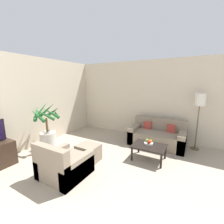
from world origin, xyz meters
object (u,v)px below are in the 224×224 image
(fruit_bowl, at_px, (149,143))
(apple_red, at_px, (149,142))
(sofa_loveseat, at_px, (157,136))
(apple_green, at_px, (147,140))
(coffee_table, at_px, (149,147))
(armchair, at_px, (64,165))
(ottoman, at_px, (88,153))
(potted_palm, at_px, (47,132))
(orange_fruit, at_px, (150,141))
(floor_lamp, at_px, (200,103))

(fruit_bowl, xyz_separation_m, apple_red, (0.03, -0.06, 0.06))
(sofa_loveseat, xyz_separation_m, apple_green, (-0.05, -0.94, 0.19))
(sofa_loveseat, distance_m, coffee_table, 1.06)
(apple_green, relative_size, armchair, 0.09)
(coffee_table, relative_size, apple_green, 9.98)
(apple_green, bearing_deg, ottoman, -143.58)
(apple_green, bearing_deg, armchair, -127.11)
(fruit_bowl, bearing_deg, apple_red, -67.85)
(apple_red, relative_size, armchair, 0.09)
(potted_palm, xyz_separation_m, ottoman, (1.49, 0.03, -0.31))
(potted_palm, xyz_separation_m, armchair, (1.45, -0.74, -0.27))
(fruit_bowl, distance_m, apple_red, 0.09)
(fruit_bowl, height_order, ottoman, fruit_bowl)
(potted_palm, relative_size, coffee_table, 1.70)
(potted_palm, relative_size, orange_fruit, 17.49)
(sofa_loveseat, bearing_deg, orange_fruit, -87.40)
(coffee_table, height_order, armchair, armchair)
(floor_lamp, height_order, fruit_bowl, floor_lamp)
(fruit_bowl, xyz_separation_m, ottoman, (-1.28, -0.86, -0.19))
(fruit_bowl, height_order, apple_green, apple_green)
(apple_green, relative_size, orange_fruit, 1.03)
(orange_fruit, bearing_deg, armchair, -129.28)
(potted_palm, xyz_separation_m, orange_fruit, (2.81, 0.92, -0.06))
(apple_green, distance_m, armchair, 2.11)
(orange_fruit, distance_m, armchair, 2.16)
(floor_lamp, bearing_deg, armchair, -129.83)
(armchair, bearing_deg, potted_palm, 152.88)
(potted_palm, bearing_deg, coffee_table, 16.22)
(apple_red, height_order, apple_green, apple_red)
(potted_palm, height_order, orange_fruit, potted_palm)
(armchair, height_order, ottoman, armchair)
(apple_red, bearing_deg, potted_palm, -163.49)
(fruit_bowl, bearing_deg, coffee_table, -62.51)
(apple_red, height_order, armchair, armchair)
(coffee_table, height_order, fruit_bowl, fruit_bowl)
(floor_lamp, xyz_separation_m, apple_red, (-1.04, -1.28, -0.91))
(floor_lamp, bearing_deg, ottoman, -138.29)
(coffee_table, relative_size, orange_fruit, 10.28)
(sofa_loveseat, height_order, coffee_table, sofa_loveseat)
(sofa_loveseat, relative_size, orange_fruit, 21.03)
(coffee_table, relative_size, apple_red, 9.79)
(floor_lamp, bearing_deg, apple_red, -128.97)
(sofa_loveseat, bearing_deg, potted_palm, -145.94)
(orange_fruit, bearing_deg, sofa_loveseat, 92.60)
(apple_red, xyz_separation_m, armchair, (-1.34, -1.57, -0.21))
(potted_palm, bearing_deg, apple_green, 18.86)
(coffee_table, bearing_deg, potted_palm, -163.78)
(fruit_bowl, bearing_deg, sofa_loveseat, 90.15)
(apple_red, relative_size, orange_fruit, 1.05)
(fruit_bowl, bearing_deg, potted_palm, -162.19)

